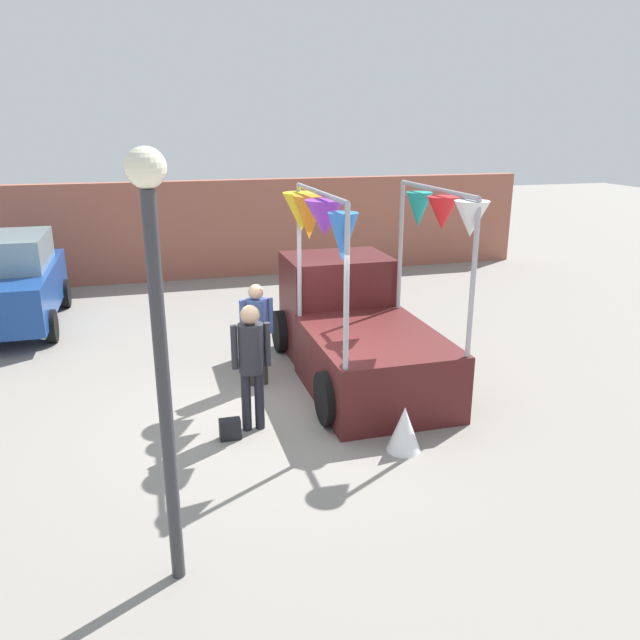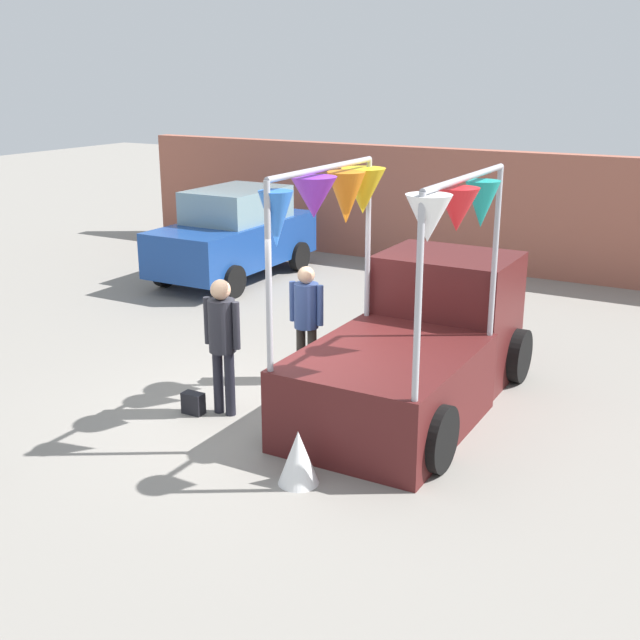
% 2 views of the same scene
% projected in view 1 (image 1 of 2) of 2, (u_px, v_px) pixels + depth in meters
% --- Properties ---
extents(ground_plane, '(60.00, 60.00, 0.00)m').
position_uv_depth(ground_plane, '(282.00, 413.00, 9.05)').
color(ground_plane, gray).
extents(vendor_truck, '(2.38, 4.03, 3.15)m').
position_uv_depth(vendor_truck, '(353.00, 321.00, 10.31)').
color(vendor_truck, '#4C1919').
rests_on(vendor_truck, ground).
extents(parked_car, '(1.88, 4.00, 1.88)m').
position_uv_depth(parked_car, '(11.00, 282.00, 12.69)').
color(parked_car, navy).
rests_on(parked_car, ground).
extents(person_customer, '(0.53, 0.34, 1.77)m').
position_uv_depth(person_customer, '(251.00, 356.00, 8.27)').
color(person_customer, black).
rests_on(person_customer, ground).
extents(person_vendor, '(0.53, 0.34, 1.66)m').
position_uv_depth(person_vendor, '(257.00, 325.00, 9.76)').
color(person_vendor, '#2D2823').
rests_on(person_vendor, ground).
extents(handbag, '(0.28, 0.16, 0.28)m').
position_uv_depth(handbag, '(230.00, 429.00, 8.28)').
color(handbag, black).
rests_on(handbag, ground).
extents(street_lamp, '(0.32, 0.32, 3.86)m').
position_uv_depth(street_lamp, '(158.00, 316.00, 5.05)').
color(street_lamp, '#333338').
rests_on(street_lamp, ground).
extents(brick_boundary_wall, '(18.00, 0.36, 2.60)m').
position_uv_depth(brick_boundary_wall, '(211.00, 230.00, 16.74)').
color(brick_boundary_wall, '#9E5947').
rests_on(brick_boundary_wall, ground).
extents(folded_kite_bundle_white, '(0.62, 0.62, 0.60)m').
position_uv_depth(folded_kite_bundle_white, '(404.00, 429.00, 7.95)').
color(folded_kite_bundle_white, white).
rests_on(folded_kite_bundle_white, ground).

